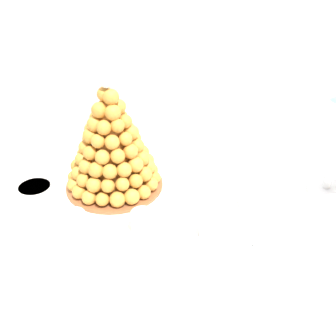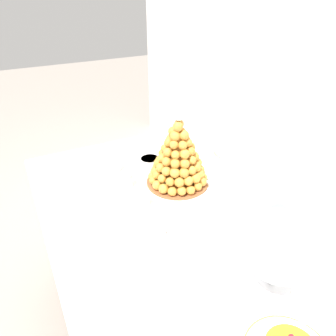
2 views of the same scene
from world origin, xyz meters
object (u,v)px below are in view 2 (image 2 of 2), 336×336
at_px(serving_tray, 162,189).
at_px(croquembouche, 178,157).
at_px(dessert_cup_mid_right, 158,226).
at_px(wine_glass, 220,151).
at_px(dessert_cup_left, 113,165).
at_px(dessert_cup_mid_left, 126,181).
at_px(macaron_goblet, 282,241).
at_px(creme_brulee_ramekin, 150,160).
at_px(dessert_cup_centre, 143,201).

distance_m(serving_tray, croquembouche, 0.14).
xyz_separation_m(dessert_cup_mid_right, wine_glass, (-0.21, 0.38, 0.08)).
xyz_separation_m(dessert_cup_left, dessert_cup_mid_left, (0.14, 0.00, 0.00)).
xyz_separation_m(serving_tray, macaron_goblet, (0.54, 0.07, 0.15)).
distance_m(dessert_cup_mid_right, wine_glass, 0.45).
bearing_deg(creme_brulee_ramekin, dessert_cup_left, -95.18).
relative_size(croquembouche, dessert_cup_left, 4.97).
xyz_separation_m(dessert_cup_left, creme_brulee_ramekin, (0.01, 0.16, -0.01)).
xyz_separation_m(croquembouche, creme_brulee_ramekin, (-0.20, -0.03, -0.11)).
height_order(macaron_goblet, wine_glass, macaron_goblet).
bearing_deg(macaron_goblet, dessert_cup_centre, -159.10).
xyz_separation_m(dessert_cup_centre, dessert_cup_mid_right, (0.15, -0.01, 0.00)).
relative_size(serving_tray, croquembouche, 2.04).
bearing_deg(creme_brulee_ramekin, serving_tray, -11.93).
bearing_deg(creme_brulee_ramekin, macaron_goblet, 1.99).
bearing_deg(dessert_cup_mid_right, dessert_cup_left, -179.91).
height_order(croquembouche, wine_glass, croquembouche).
distance_m(dessert_cup_left, dessert_cup_centre, 0.29).
distance_m(macaron_goblet, wine_glass, 0.57).
height_order(croquembouche, dessert_cup_centre, croquembouche).
distance_m(croquembouche, creme_brulee_ramekin, 0.23).
xyz_separation_m(dessert_cup_mid_left, macaron_goblet, (0.62, 0.19, 0.13)).
bearing_deg(dessert_cup_mid_left, serving_tray, 56.71).
bearing_deg(wine_glass, croquembouche, -94.71).
height_order(serving_tray, wine_glass, wine_glass).
xyz_separation_m(serving_tray, wine_glass, (0.00, 0.26, 0.11)).
xyz_separation_m(dessert_cup_left, dessert_cup_centre, (0.29, 0.01, 0.00)).
distance_m(creme_brulee_ramekin, wine_glass, 0.32).
relative_size(dessert_cup_left, dessert_cup_mid_right, 1.06).
bearing_deg(dessert_cup_centre, dessert_cup_mid_right, -3.71).
relative_size(dessert_cup_mid_right, macaron_goblet, 0.22).
relative_size(dessert_cup_centre, macaron_goblet, 0.21).
distance_m(dessert_cup_left, creme_brulee_ramekin, 0.16).
xyz_separation_m(croquembouche, dessert_cup_mid_left, (-0.07, -0.20, -0.09)).
height_order(dessert_cup_mid_right, wine_glass, wine_glass).
height_order(dessert_cup_mid_left, macaron_goblet, macaron_goblet).
xyz_separation_m(dessert_cup_left, macaron_goblet, (0.76, 0.19, 0.13)).
xyz_separation_m(croquembouche, wine_glass, (0.02, 0.19, -0.01)).
relative_size(dessert_cup_left, macaron_goblet, 0.23).
bearing_deg(dessert_cup_left, dessert_cup_mid_left, 0.35).
relative_size(dessert_cup_mid_left, wine_glass, 0.38).
bearing_deg(wine_glass, macaron_goblet, -20.06).
bearing_deg(creme_brulee_ramekin, wine_glass, 46.12).
bearing_deg(dessert_cup_mid_left, dessert_cup_centre, 3.67).
xyz_separation_m(dessert_cup_left, dessert_cup_mid_right, (0.44, 0.00, 0.00)).
xyz_separation_m(serving_tray, dessert_cup_mid_right, (0.22, -0.12, 0.03)).
bearing_deg(dessert_cup_centre, macaron_goblet, 20.90).
distance_m(dessert_cup_centre, creme_brulee_ramekin, 0.32).
bearing_deg(wine_glass, creme_brulee_ramekin, -133.88).
bearing_deg(macaron_goblet, dessert_cup_mid_right, -149.44).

